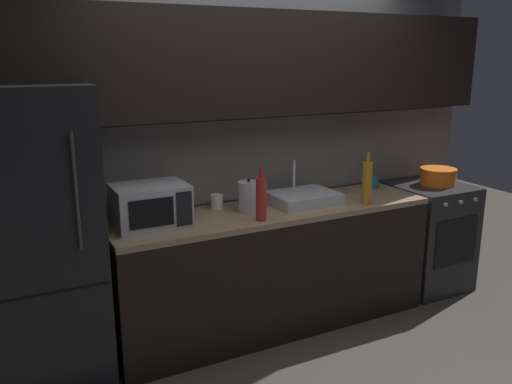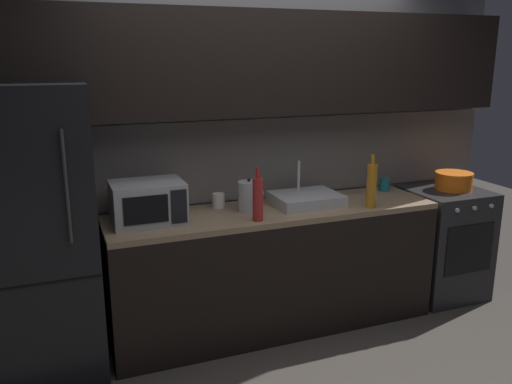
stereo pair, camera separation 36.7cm
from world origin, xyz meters
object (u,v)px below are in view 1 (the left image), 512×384
wine_bottle_red (261,199)px  wine_bottle_amber (367,182)px  kettle (249,196)px  mug_white (217,202)px  refrigerator (38,243)px  oven_range (428,236)px  cooking_pot (438,176)px  microwave (150,205)px  mug_teal (374,182)px

wine_bottle_red → wine_bottle_amber: bearing=-0.2°
kettle → mug_white: 0.24m
mug_white → refrigerator: bearing=-171.2°
oven_range → mug_white: mug_white is taller
kettle → cooking_pot: kettle is taller
microwave → kettle: size_ratio=1.95×
mug_white → wine_bottle_red: bearing=-69.6°
wine_bottle_red → cooking_pot: 1.80m
oven_range → cooking_pot: cooking_pot is taller
refrigerator → kettle: (1.38, 0.02, 0.10)m
oven_range → kettle: size_ratio=3.82×
mug_teal → mug_white: bearing=178.8°
mug_teal → cooking_pot: cooking_pot is taller
refrigerator → microwave: 0.69m
cooking_pot → microwave: bearing=179.6°
kettle → oven_range: bearing=-0.8°
oven_range → kettle: kettle is taller
wine_bottle_amber → mug_teal: wine_bottle_amber is taller
kettle → wine_bottle_amber: wine_bottle_amber is taller
refrigerator → wine_bottle_amber: refrigerator is taller
cooking_pot → mug_teal: bearing=164.0°
microwave → mug_teal: 1.92m
refrigerator → kettle: 1.39m
wine_bottle_amber → cooking_pot: size_ratio=1.29×
refrigerator → oven_range: size_ratio=2.01×
microwave → mug_white: (0.53, 0.17, -0.08)m
oven_range → cooking_pot: (0.06, 0.00, 0.52)m
microwave → cooking_pot: bearing=-0.4°
wine_bottle_amber → microwave: bearing=171.7°
mug_white → microwave: bearing=-162.3°
kettle → refrigerator: bearing=-179.1°
wine_bottle_amber → refrigerator: bearing=174.7°
oven_range → wine_bottle_amber: size_ratio=2.35×
oven_range → cooking_pot: bearing=1.4°
wine_bottle_red → cooking_pot: wine_bottle_red is taller
refrigerator → oven_range: bearing=-0.0°
kettle → wine_bottle_red: bearing=-96.3°
microwave → wine_bottle_red: bearing=-18.3°
refrigerator → wine_bottle_red: refrigerator is taller
oven_range → kettle: (-1.71, 0.02, 0.56)m
wine_bottle_amber → mug_white: bearing=158.7°
oven_range → mug_teal: mug_teal is taller
mug_teal → microwave: bearing=-175.8°
mug_teal → refrigerator: bearing=-176.5°
wine_bottle_red → cooking_pot: size_ratio=1.20×
refrigerator → oven_range: refrigerator is taller
refrigerator → mug_white: bearing=8.8°
mug_teal → wine_bottle_amber: bearing=-135.5°
wine_bottle_red → mug_white: size_ratio=3.48×
microwave → kettle: bearing=0.3°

